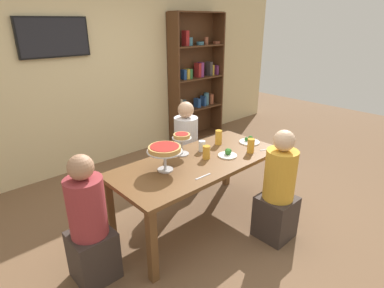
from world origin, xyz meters
The scene contains 18 objects.
ground_plane centered at (0.00, 0.00, 0.00)m, with size 12.00×12.00×0.00m, color brown.
rear_partition centered at (0.00, 2.20, 1.40)m, with size 8.00×0.12×2.80m, color beige.
dining_table centered at (0.00, 0.00, 0.65)m, with size 1.83×0.82×0.74m.
bookshelf centered at (1.84, 2.02, 1.11)m, with size 1.11×0.30×2.21m.
television centered at (-0.50, 2.11, 1.87)m, with size 0.89×0.05×0.49m.
diner_far_right centered at (0.44, 0.69, 0.49)m, with size 0.34×0.34×1.15m.
diner_near_right centered at (0.41, -0.70, 0.49)m, with size 0.34×0.34×1.15m.
diner_head_west centered at (-1.20, 0.02, 0.49)m, with size 0.34×0.34×1.15m.
deep_dish_pizza_stand centered at (-0.39, 0.05, 0.95)m, with size 0.34×0.34×0.25m.
personal_pizza_stand centered at (-0.02, 0.23, 0.91)m, with size 0.21×0.21×0.23m.
salad_plate_near_diner centered at (0.31, -0.12, 0.77)m, with size 0.20×0.20×0.07m.
salad_plate_far_diner centered at (0.79, -0.04, 0.76)m, with size 0.24×0.24×0.07m.
beer_glass_amber_tall centered at (0.48, 0.17, 0.82)m, with size 0.08×0.08×0.17m, color gold.
beer_glass_amber_short centered at (0.09, -0.02, 0.81)m, with size 0.08×0.08×0.14m, color gold.
beer_glass_amber_spare centered at (0.55, -0.23, 0.82)m, with size 0.08×0.08×0.16m, color gold.
water_glass_clear_near centered at (0.20, 0.15, 0.80)m, with size 0.07×0.07×0.12m, color white.
cutlery_fork_near centered at (0.76, -0.31, 0.74)m, with size 0.18×0.02×0.01m, color silver.
cutlery_knife_near centered at (-0.22, -0.29, 0.74)m, with size 0.18×0.02×0.01m, color silver.
Camera 1 is at (-2.00, -2.07, 2.07)m, focal length 28.97 mm.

